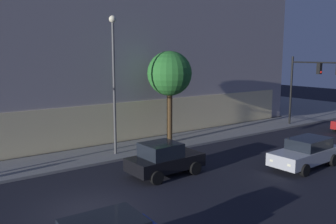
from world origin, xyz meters
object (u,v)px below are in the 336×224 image
(traffic_light_far_corner, at_px, (310,78))
(street_lamp_sidewalk, at_px, (114,69))
(modern_building, at_px, (85,41))
(car_black, at_px, (164,159))
(sidewalk_tree, at_px, (170,74))
(car_silver, at_px, (306,152))

(traffic_light_far_corner, bearing_deg, street_lamp_sidewalk, 172.86)
(modern_building, relative_size, car_black, 7.62)
(modern_building, bearing_deg, car_black, -103.63)
(traffic_light_far_corner, height_order, street_lamp_sidewalk, street_lamp_sidewalk)
(sidewalk_tree, distance_m, car_silver, 10.16)
(modern_building, xyz_separation_m, car_silver, (1.82, -26.21, -6.93))
(car_black, bearing_deg, street_lamp_sidewalk, 94.42)
(sidewalk_tree, relative_size, car_black, 1.58)
(traffic_light_far_corner, relative_size, sidewalk_tree, 0.94)
(modern_building, distance_m, street_lamp_sidewalk, 18.99)
(street_lamp_sidewalk, height_order, sidewalk_tree, street_lamp_sidewalk)
(traffic_light_far_corner, bearing_deg, sidewalk_tree, 168.63)
(modern_building, relative_size, traffic_light_far_corner, 5.14)
(traffic_light_far_corner, xyz_separation_m, sidewalk_tree, (-12.81, 2.58, 0.57))
(street_lamp_sidewalk, relative_size, car_silver, 1.76)
(traffic_light_far_corner, bearing_deg, modern_building, 119.71)
(car_black, bearing_deg, traffic_light_far_corner, 8.63)
(modern_building, bearing_deg, traffic_light_far_corner, -60.29)
(sidewalk_tree, distance_m, car_black, 7.77)
(traffic_light_far_corner, xyz_separation_m, street_lamp_sidewalk, (-17.31, 2.17, 1.01))
(modern_building, distance_m, car_silver, 27.17)
(modern_building, xyz_separation_m, street_lamp_sidewalk, (-5.86, -17.90, -2.36))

